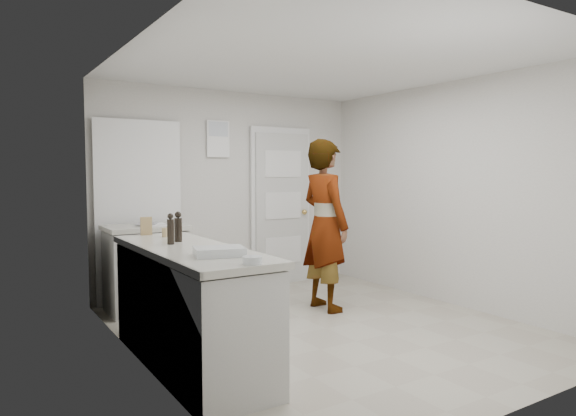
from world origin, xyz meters
TOP-DOWN VIEW (x-y plane):
  - ground at (0.00, 0.00)m, footprint 4.00×4.00m
  - room_shell at (-0.17, 1.95)m, footprint 4.00×4.00m
  - main_counter at (-1.45, -0.20)m, footprint 0.64×1.96m
  - side_counter at (-1.25, 1.55)m, footprint 0.84×0.61m
  - person at (0.41, 0.58)m, footprint 0.45×0.68m
  - cake_mix_box at (-1.50, 0.70)m, footprint 0.11×0.06m
  - spice_jar at (-1.40, 0.47)m, footprint 0.05×0.05m
  - oil_cruet_a at (-1.41, 0.12)m, footprint 0.06×0.06m
  - oil_cruet_b at (-1.52, 0.01)m, footprint 0.05×0.05m
  - baking_dish at (-1.43, -0.71)m, footprint 0.38×0.31m
  - egg_bowl at (-1.39, -1.10)m, footprint 0.12×0.12m
  - papers at (-1.17, 1.52)m, footprint 0.28×0.34m

SIDE VIEW (x-z plane):
  - ground at x=0.00m, z-range 0.00..0.00m
  - main_counter at x=-1.45m, z-range -0.04..0.89m
  - side_counter at x=-1.25m, z-range -0.03..0.89m
  - person at x=0.41m, z-range 0.00..1.84m
  - papers at x=-1.17m, z-range 0.93..0.93m
  - egg_bowl at x=-1.39m, z-range 0.93..0.97m
  - baking_dish at x=-1.43m, z-range 0.92..0.98m
  - spice_jar at x=-1.40m, z-range 0.93..1.00m
  - cake_mix_box at x=-1.50m, z-range 0.93..1.09m
  - room_shell at x=-0.17m, z-range -0.98..3.02m
  - oil_cruet_b at x=-1.52m, z-range 0.92..1.16m
  - oil_cruet_a at x=-1.41m, z-range 0.92..1.17m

